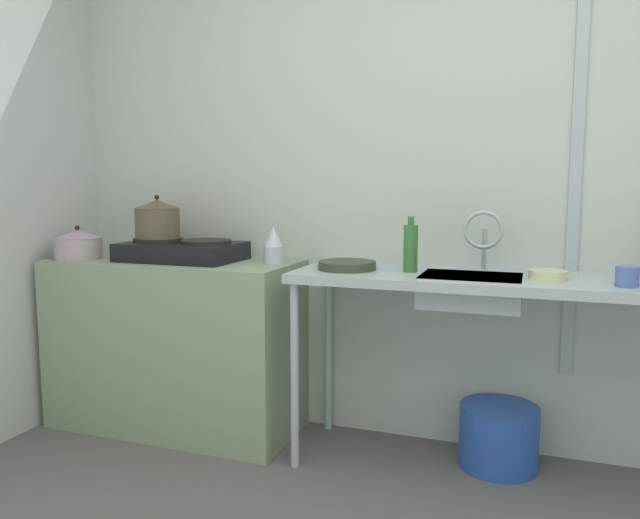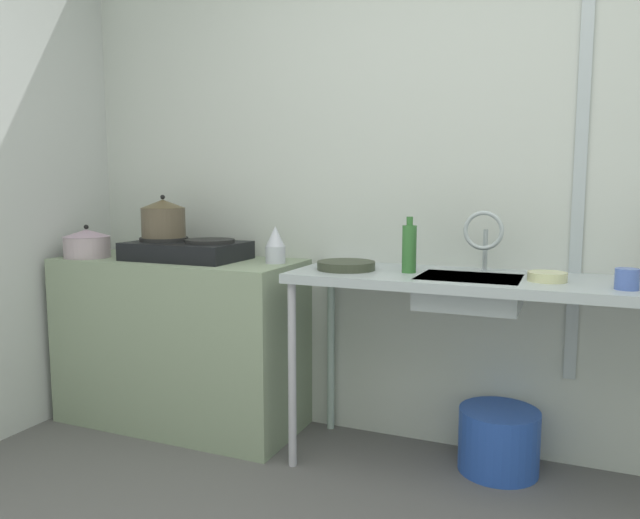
{
  "view_description": "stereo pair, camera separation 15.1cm",
  "coord_description": "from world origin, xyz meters",
  "px_view_note": "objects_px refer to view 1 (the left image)",
  "views": [
    {
      "loc": [
        0.26,
        -1.09,
        1.22
      ],
      "look_at": [
        -0.66,
        1.46,
        0.89
      ],
      "focal_mm": 33.79,
      "sensor_mm": 36.0,
      "label": 1
    },
    {
      "loc": [
        0.4,
        -1.03,
        1.22
      ],
      "look_at": [
        -0.66,
        1.46,
        0.89
      ],
      "focal_mm": 33.79,
      "sensor_mm": 36.0,
      "label": 2
    }
  ],
  "objects_px": {
    "frying_pan": "(347,265)",
    "bottle_by_sink": "(411,248)",
    "pot_beside_stove": "(78,244)",
    "small_bowl_on_drainboard": "(548,275)",
    "sink_basin": "(470,291)",
    "bucket_on_floor": "(498,436)",
    "pot_on_left_burner": "(157,219)",
    "percolator": "(274,245)",
    "faucet": "(483,232)",
    "stove": "(182,250)",
    "cup_by_rack": "(627,276)"
  },
  "relations": [
    {
      "from": "frying_pan",
      "to": "bottle_by_sink",
      "type": "xyz_separation_m",
      "value": [
        0.28,
        0.02,
        0.09
      ]
    },
    {
      "from": "pot_beside_stove",
      "to": "small_bowl_on_drainboard",
      "type": "height_order",
      "value": "pot_beside_stove"
    },
    {
      "from": "small_bowl_on_drainboard",
      "to": "bottle_by_sink",
      "type": "height_order",
      "value": "bottle_by_sink"
    },
    {
      "from": "sink_basin",
      "to": "bucket_on_floor",
      "type": "xyz_separation_m",
      "value": [
        0.13,
        0.11,
        -0.66
      ]
    },
    {
      "from": "pot_on_left_burner",
      "to": "percolator",
      "type": "relative_size",
      "value": 1.26
    },
    {
      "from": "pot_on_left_burner",
      "to": "bottle_by_sink",
      "type": "xyz_separation_m",
      "value": [
        1.28,
        -0.01,
        -0.1
      ]
    },
    {
      "from": "sink_basin",
      "to": "faucet",
      "type": "distance_m",
      "value": 0.27
    },
    {
      "from": "sink_basin",
      "to": "bucket_on_floor",
      "type": "relative_size",
      "value": 1.19
    },
    {
      "from": "stove",
      "to": "pot_on_left_burner",
      "type": "xyz_separation_m",
      "value": [
        -0.14,
        0.0,
        0.15
      ]
    },
    {
      "from": "faucet",
      "to": "bottle_by_sink",
      "type": "distance_m",
      "value": 0.32
    },
    {
      "from": "stove",
      "to": "percolator",
      "type": "xyz_separation_m",
      "value": [
        0.47,
        0.05,
        0.04
      ]
    },
    {
      "from": "faucet",
      "to": "bucket_on_floor",
      "type": "bearing_deg",
      "value": -5.17
    },
    {
      "from": "faucet",
      "to": "small_bowl_on_drainboard",
      "type": "xyz_separation_m",
      "value": [
        0.26,
        -0.12,
        -0.15
      ]
    },
    {
      "from": "small_bowl_on_drainboard",
      "to": "bucket_on_floor",
      "type": "distance_m",
      "value": 0.76
    },
    {
      "from": "pot_on_left_burner",
      "to": "percolator",
      "type": "bearing_deg",
      "value": 4.63
    },
    {
      "from": "pot_on_left_burner",
      "to": "frying_pan",
      "type": "bearing_deg",
      "value": -1.83
    },
    {
      "from": "cup_by_rack",
      "to": "bucket_on_floor",
      "type": "distance_m",
      "value": 0.9
    },
    {
      "from": "stove",
      "to": "percolator",
      "type": "distance_m",
      "value": 0.48
    },
    {
      "from": "percolator",
      "to": "cup_by_rack",
      "type": "xyz_separation_m",
      "value": [
        1.49,
        -0.17,
        -0.05
      ]
    },
    {
      "from": "pot_beside_stove",
      "to": "faucet",
      "type": "distance_m",
      "value": 1.97
    },
    {
      "from": "frying_pan",
      "to": "small_bowl_on_drainboard",
      "type": "distance_m",
      "value": 0.83
    },
    {
      "from": "sink_basin",
      "to": "bottle_by_sink",
      "type": "height_order",
      "value": "bottle_by_sink"
    },
    {
      "from": "percolator",
      "to": "faucet",
      "type": "relative_size",
      "value": 0.67
    },
    {
      "from": "cup_by_rack",
      "to": "bucket_on_floor",
      "type": "bearing_deg",
      "value": 155.43
    },
    {
      "from": "stove",
      "to": "faucet",
      "type": "distance_m",
      "value": 1.44
    },
    {
      "from": "frying_pan",
      "to": "small_bowl_on_drainboard",
      "type": "bearing_deg",
      "value": 0.23
    },
    {
      "from": "stove",
      "to": "frying_pan",
      "type": "height_order",
      "value": "stove"
    },
    {
      "from": "pot_beside_stove",
      "to": "small_bowl_on_drainboard",
      "type": "xyz_separation_m",
      "value": [
        2.22,
        0.1,
        -0.06
      ]
    },
    {
      "from": "bucket_on_floor",
      "to": "stove",
      "type": "bearing_deg",
      "value": -176.96
    },
    {
      "from": "pot_on_left_burner",
      "to": "faucet",
      "type": "xyz_separation_m",
      "value": [
        1.57,
        0.09,
        -0.03
      ]
    },
    {
      "from": "small_bowl_on_drainboard",
      "to": "bottle_by_sink",
      "type": "bearing_deg",
      "value": 178.13
    },
    {
      "from": "faucet",
      "to": "frying_pan",
      "type": "height_order",
      "value": "faucet"
    },
    {
      "from": "percolator",
      "to": "sink_basin",
      "type": "relative_size",
      "value": 0.44
    },
    {
      "from": "stove",
      "to": "small_bowl_on_drainboard",
      "type": "bearing_deg",
      "value": -0.97
    },
    {
      "from": "stove",
      "to": "pot_on_left_burner",
      "type": "height_order",
      "value": "pot_on_left_burner"
    },
    {
      "from": "pot_on_left_burner",
      "to": "faucet",
      "type": "distance_m",
      "value": 1.57
    },
    {
      "from": "stove",
      "to": "faucet",
      "type": "bearing_deg",
      "value": 3.57
    },
    {
      "from": "pot_beside_stove",
      "to": "percolator",
      "type": "bearing_deg",
      "value": 9.95
    },
    {
      "from": "percolator",
      "to": "cup_by_rack",
      "type": "height_order",
      "value": "percolator"
    },
    {
      "from": "stove",
      "to": "cup_by_rack",
      "type": "height_order",
      "value": "stove"
    },
    {
      "from": "percolator",
      "to": "faucet",
      "type": "distance_m",
      "value": 0.96
    },
    {
      "from": "percolator",
      "to": "faucet",
      "type": "bearing_deg",
      "value": 2.39
    },
    {
      "from": "small_bowl_on_drainboard",
      "to": "frying_pan",
      "type": "bearing_deg",
      "value": -179.77
    },
    {
      "from": "sink_basin",
      "to": "frying_pan",
      "type": "bearing_deg",
      "value": -179.94
    },
    {
      "from": "stove",
      "to": "pot_beside_stove",
      "type": "distance_m",
      "value": 0.54
    },
    {
      "from": "pot_on_left_burner",
      "to": "cup_by_rack",
      "type": "relative_size",
      "value": 2.71
    },
    {
      "from": "stove",
      "to": "frying_pan",
      "type": "relative_size",
      "value": 2.24
    },
    {
      "from": "cup_by_rack",
      "to": "bottle_by_sink",
      "type": "relative_size",
      "value": 0.35
    },
    {
      "from": "pot_beside_stove",
      "to": "frying_pan",
      "type": "distance_m",
      "value": 1.4
    },
    {
      "from": "faucet",
      "to": "percolator",
      "type": "bearing_deg",
      "value": -177.61
    }
  ]
}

